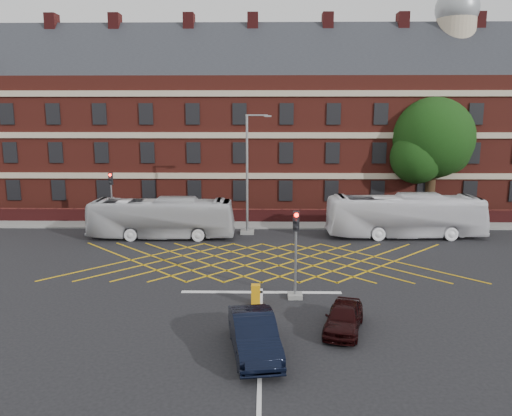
{
  "coord_description": "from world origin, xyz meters",
  "views": [
    {
      "loc": [
        0.15,
        -27.19,
        8.73
      ],
      "look_at": [
        -0.35,
        1.5,
        3.36
      ],
      "focal_mm": 35.0,
      "sensor_mm": 36.0,
      "label": 1
    }
  ],
  "objects_px": {
    "car_navy": "(254,335)",
    "deciduous_tree": "(432,144)",
    "bus_right": "(405,216)",
    "direction_signs": "(114,207)",
    "traffic_light_far": "(112,204)",
    "car_maroon": "(344,317)",
    "traffic_light_near": "(295,263)",
    "utility_cabinet": "(256,294)",
    "street_lamp": "(248,194)",
    "bus_left": "(162,218)"
  },
  "relations": [
    {
      "from": "bus_left",
      "to": "traffic_light_near",
      "type": "relative_size",
      "value": 2.43
    },
    {
      "from": "car_navy",
      "to": "utility_cabinet",
      "type": "relative_size",
      "value": 4.7
    },
    {
      "from": "traffic_light_near",
      "to": "traffic_light_far",
      "type": "bearing_deg",
      "value": 131.06
    },
    {
      "from": "car_navy",
      "to": "deciduous_tree",
      "type": "height_order",
      "value": "deciduous_tree"
    },
    {
      "from": "bus_left",
      "to": "utility_cabinet",
      "type": "bearing_deg",
      "value": -151.39
    },
    {
      "from": "bus_right",
      "to": "car_navy",
      "type": "height_order",
      "value": "bus_right"
    },
    {
      "from": "bus_right",
      "to": "direction_signs",
      "type": "bearing_deg",
      "value": 78.52
    },
    {
      "from": "bus_right",
      "to": "direction_signs",
      "type": "distance_m",
      "value": 22.69
    },
    {
      "from": "utility_cabinet",
      "to": "bus_left",
      "type": "bearing_deg",
      "value": 118.74
    },
    {
      "from": "bus_right",
      "to": "deciduous_tree",
      "type": "xyz_separation_m",
      "value": [
        4.16,
        7.7,
        4.73
      ]
    },
    {
      "from": "bus_left",
      "to": "traffic_light_far",
      "type": "distance_m",
      "value": 5.95
    },
    {
      "from": "traffic_light_far",
      "to": "utility_cabinet",
      "type": "xyz_separation_m",
      "value": [
        11.64,
        -16.39,
        -1.29
      ]
    },
    {
      "from": "utility_cabinet",
      "to": "bus_right",
      "type": "bearing_deg",
      "value": 51.54
    },
    {
      "from": "traffic_light_far",
      "to": "street_lamp",
      "type": "distance_m",
      "value": 11.12
    },
    {
      "from": "traffic_light_far",
      "to": "utility_cabinet",
      "type": "relative_size",
      "value": 4.5
    },
    {
      "from": "bus_right",
      "to": "deciduous_tree",
      "type": "distance_m",
      "value": 9.96
    },
    {
      "from": "street_lamp",
      "to": "direction_signs",
      "type": "distance_m",
      "value": 11.52
    },
    {
      "from": "traffic_light_near",
      "to": "utility_cabinet",
      "type": "distance_m",
      "value": 2.44
    },
    {
      "from": "car_maroon",
      "to": "traffic_light_far",
      "type": "height_order",
      "value": "traffic_light_far"
    },
    {
      "from": "car_navy",
      "to": "car_maroon",
      "type": "relative_size",
      "value": 1.29
    },
    {
      "from": "traffic_light_near",
      "to": "utility_cabinet",
      "type": "relative_size",
      "value": 4.5
    },
    {
      "from": "bus_left",
      "to": "car_maroon",
      "type": "xyz_separation_m",
      "value": [
        10.63,
        -15.57,
        -0.86
      ]
    },
    {
      "from": "traffic_light_far",
      "to": "car_navy",
      "type": "bearing_deg",
      "value": -61.26
    },
    {
      "from": "bus_right",
      "to": "traffic_light_far",
      "type": "xyz_separation_m",
      "value": [
        -22.18,
        3.11,
        0.2
      ]
    },
    {
      "from": "traffic_light_near",
      "to": "traffic_light_far",
      "type": "xyz_separation_m",
      "value": [
        -13.53,
        15.53,
        0.0
      ]
    },
    {
      "from": "utility_cabinet",
      "to": "street_lamp",
      "type": "bearing_deg",
      "value": 93.3
    },
    {
      "from": "traffic_light_far",
      "to": "direction_signs",
      "type": "bearing_deg",
      "value": 98.74
    },
    {
      "from": "utility_cabinet",
      "to": "car_navy",
      "type": "bearing_deg",
      "value": -89.66
    },
    {
      "from": "deciduous_tree",
      "to": "car_maroon",
      "type": "bearing_deg",
      "value": -114.88
    },
    {
      "from": "bus_left",
      "to": "street_lamp",
      "type": "relative_size",
      "value": 1.19
    },
    {
      "from": "bus_left",
      "to": "car_maroon",
      "type": "distance_m",
      "value": 18.87
    },
    {
      "from": "bus_left",
      "to": "traffic_light_far",
      "type": "bearing_deg",
      "value": 51.68
    },
    {
      "from": "deciduous_tree",
      "to": "traffic_light_far",
      "type": "bearing_deg",
      "value": -170.12
    },
    {
      "from": "car_maroon",
      "to": "traffic_light_near",
      "type": "xyz_separation_m",
      "value": [
        -1.76,
        3.71,
        1.17
      ]
    },
    {
      "from": "direction_signs",
      "to": "bus_right",
      "type": "bearing_deg",
      "value": -10.23
    },
    {
      "from": "traffic_light_far",
      "to": "traffic_light_near",
      "type": "bearing_deg",
      "value": -48.94
    },
    {
      "from": "street_lamp",
      "to": "utility_cabinet",
      "type": "relative_size",
      "value": 9.21
    },
    {
      "from": "car_maroon",
      "to": "traffic_light_far",
      "type": "relative_size",
      "value": 0.81
    },
    {
      "from": "direction_signs",
      "to": "traffic_light_near",
      "type": "bearing_deg",
      "value": -50.27
    },
    {
      "from": "deciduous_tree",
      "to": "street_lamp",
      "type": "height_order",
      "value": "deciduous_tree"
    },
    {
      "from": "deciduous_tree",
      "to": "traffic_light_far",
      "type": "relative_size",
      "value": 2.4
    },
    {
      "from": "deciduous_tree",
      "to": "utility_cabinet",
      "type": "xyz_separation_m",
      "value": [
        -14.71,
        -20.98,
        -5.82
      ]
    },
    {
      "from": "bus_right",
      "to": "traffic_light_far",
      "type": "relative_size",
      "value": 2.62
    },
    {
      "from": "car_navy",
      "to": "deciduous_tree",
      "type": "bearing_deg",
      "value": 51.16
    },
    {
      "from": "direction_signs",
      "to": "utility_cabinet",
      "type": "bearing_deg",
      "value": -55.75
    },
    {
      "from": "traffic_light_near",
      "to": "traffic_light_far",
      "type": "relative_size",
      "value": 1.0
    },
    {
      "from": "traffic_light_near",
      "to": "street_lamp",
      "type": "relative_size",
      "value": 0.49
    },
    {
      "from": "bus_left",
      "to": "direction_signs",
      "type": "relative_size",
      "value": 4.72
    },
    {
      "from": "bus_left",
      "to": "traffic_light_far",
      "type": "height_order",
      "value": "traffic_light_far"
    },
    {
      "from": "utility_cabinet",
      "to": "car_maroon",
      "type": "bearing_deg",
      "value": -38.0
    }
  ]
}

